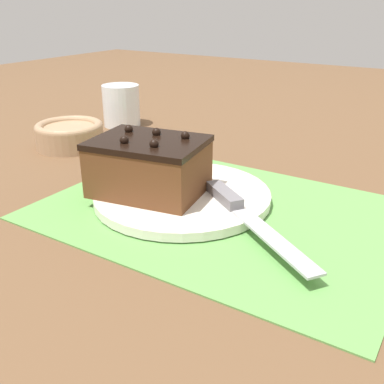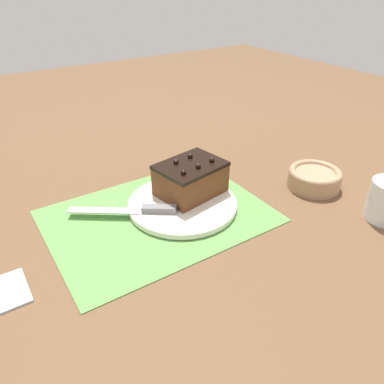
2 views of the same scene
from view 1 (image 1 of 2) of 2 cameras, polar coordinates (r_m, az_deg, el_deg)
ground_plane at (r=0.59m, az=3.77°, el=-2.59°), size 3.00×3.00×0.00m
placemat_woven at (r=0.59m, az=3.78°, el=-2.42°), size 0.46×0.34×0.00m
cake_plate at (r=0.62m, az=-1.16°, el=-0.37°), size 0.24×0.24×0.01m
chocolate_cake at (r=0.61m, az=-5.48°, el=3.34°), size 0.16×0.13×0.08m
serving_knife at (r=0.56m, az=6.25°, el=-2.11°), size 0.20×0.15×0.01m
drinking_glass at (r=1.01m, az=-8.97°, el=10.80°), size 0.08×0.08×0.09m
small_bowl at (r=0.88m, az=-15.27°, el=7.13°), size 0.13×0.13×0.05m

